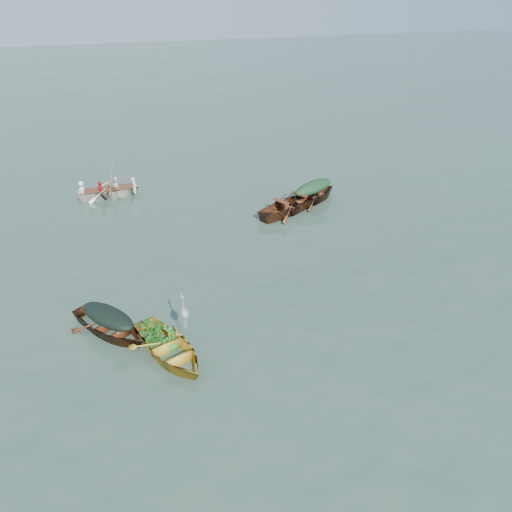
{
  "coord_description": "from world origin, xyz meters",
  "views": [
    {
      "loc": [
        -4.14,
        -12.49,
        8.48
      ],
      "look_at": [
        0.29,
        1.07,
        0.5
      ],
      "focal_mm": 35.0,
      "sensor_mm": 36.0,
      "label": 1
    }
  ],
  "objects_px": {
    "yellow_dinghy": "(170,356)",
    "heron": "(185,318)",
    "rowed_boat": "(110,197)",
    "green_tarp_boat": "(312,202)",
    "dark_covered_boat": "(111,333)",
    "open_wooden_boat": "(290,212)"
  },
  "relations": [
    {
      "from": "rowed_boat",
      "to": "heron",
      "type": "bearing_deg",
      "value": -175.57
    },
    {
      "from": "dark_covered_boat",
      "to": "green_tarp_boat",
      "type": "distance_m",
      "value": 11.12
    },
    {
      "from": "rowed_boat",
      "to": "heron",
      "type": "xyz_separation_m",
      "value": [
        1.24,
        -11.14,
        0.93
      ]
    },
    {
      "from": "green_tarp_boat",
      "to": "rowed_boat",
      "type": "relative_size",
      "value": 1.08
    },
    {
      "from": "dark_covered_boat",
      "to": "heron",
      "type": "distance_m",
      "value": 2.41
    },
    {
      "from": "dark_covered_boat",
      "to": "green_tarp_boat",
      "type": "xyz_separation_m",
      "value": [
        8.92,
        6.65,
        0.0
      ]
    },
    {
      "from": "yellow_dinghy",
      "to": "heron",
      "type": "height_order",
      "value": "heron"
    },
    {
      "from": "rowed_boat",
      "to": "yellow_dinghy",
      "type": "bearing_deg",
      "value": -178.19
    },
    {
      "from": "dark_covered_boat",
      "to": "rowed_boat",
      "type": "distance_m",
      "value": 9.95
    },
    {
      "from": "green_tarp_boat",
      "to": "open_wooden_boat",
      "type": "distance_m",
      "value": 1.48
    },
    {
      "from": "green_tarp_boat",
      "to": "open_wooden_boat",
      "type": "bearing_deg",
      "value": 90.0
    },
    {
      "from": "dark_covered_boat",
      "to": "open_wooden_boat",
      "type": "distance_m",
      "value": 9.66
    },
    {
      "from": "yellow_dinghy",
      "to": "heron",
      "type": "relative_size",
      "value": 3.71
    },
    {
      "from": "dark_covered_boat",
      "to": "heron",
      "type": "xyz_separation_m",
      "value": [
        1.87,
        -1.21,
        0.93
      ]
    },
    {
      "from": "rowed_boat",
      "to": "open_wooden_boat",
      "type": "bearing_deg",
      "value": -121.6
    },
    {
      "from": "yellow_dinghy",
      "to": "heron",
      "type": "distance_m",
      "value": 1.08
    },
    {
      "from": "dark_covered_boat",
      "to": "green_tarp_boat",
      "type": "bearing_deg",
      "value": 0.72
    },
    {
      "from": "green_tarp_boat",
      "to": "rowed_boat",
      "type": "bearing_deg",
      "value": 40.81
    },
    {
      "from": "rowed_boat",
      "to": "green_tarp_boat",
      "type": "bearing_deg",
      "value": -113.58
    },
    {
      "from": "yellow_dinghy",
      "to": "open_wooden_boat",
      "type": "bearing_deg",
      "value": 29.25
    },
    {
      "from": "yellow_dinghy",
      "to": "rowed_boat",
      "type": "xyz_separation_m",
      "value": [
        -0.75,
        11.38,
        0.0
      ]
    },
    {
      "from": "dark_covered_boat",
      "to": "open_wooden_boat",
      "type": "bearing_deg",
      "value": 2.12
    }
  ]
}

